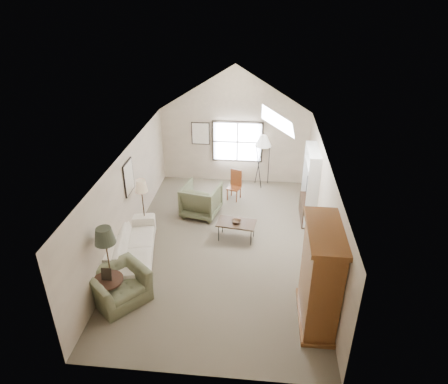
# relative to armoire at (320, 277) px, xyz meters

# --- Properties ---
(room_shell) EXTENTS (5.01, 8.01, 4.00)m
(room_shell) POSITION_rel_armoire_xyz_m (-2.18, 2.40, 2.11)
(room_shell) COLOR brown
(room_shell) RESTS_ON ground
(window) EXTENTS (1.72, 0.08, 1.42)m
(window) POSITION_rel_armoire_xyz_m (-2.08, 6.36, 0.35)
(window) COLOR black
(window) RESTS_ON room_shell
(skylight) EXTENTS (0.80, 1.20, 0.52)m
(skylight) POSITION_rel_armoire_xyz_m (-0.88, 3.30, 2.12)
(skylight) COLOR white
(skylight) RESTS_ON room_shell
(wall_art) EXTENTS (1.97, 3.71, 0.88)m
(wall_art) POSITION_rel_armoire_xyz_m (-4.06, 4.34, 0.63)
(wall_art) COLOR black
(wall_art) RESTS_ON room_shell
(armoire) EXTENTS (0.60, 1.50, 2.20)m
(armoire) POSITION_rel_armoire_xyz_m (0.00, 0.00, 0.00)
(armoire) COLOR brown
(armoire) RESTS_ON ground
(tv_alcove) EXTENTS (0.32, 1.30, 2.10)m
(tv_alcove) POSITION_rel_armoire_xyz_m (0.16, 4.00, 0.05)
(tv_alcove) COLOR white
(tv_alcove) RESTS_ON ground
(media_console) EXTENTS (0.34, 1.18, 0.60)m
(media_console) POSITION_rel_armoire_xyz_m (0.14, 4.00, -0.80)
(media_console) COLOR #382316
(media_console) RESTS_ON ground
(tv_panel) EXTENTS (0.05, 0.90, 0.55)m
(tv_panel) POSITION_rel_armoire_xyz_m (0.14, 4.00, -0.18)
(tv_panel) COLOR black
(tv_panel) RESTS_ON media_console
(sofa) EXTENTS (1.55, 2.81, 0.78)m
(sofa) POSITION_rel_armoire_xyz_m (-4.38, 1.60, -0.71)
(sofa) COLOR silver
(sofa) RESTS_ON ground
(armchair_near) EXTENTS (1.52, 1.53, 0.75)m
(armchair_near) POSITION_rel_armoire_xyz_m (-4.21, 0.15, -0.72)
(armchair_near) COLOR #606043
(armchair_near) RESTS_ON ground
(armchair_far) EXTENTS (1.24, 1.26, 0.97)m
(armchair_far) POSITION_rel_armoire_xyz_m (-2.98, 3.97, -0.62)
(armchair_far) COLOR #5E5E42
(armchair_far) RESTS_ON ground
(coffee_table) EXTENTS (1.09, 0.70, 0.52)m
(coffee_table) POSITION_rel_armoire_xyz_m (-1.84, 2.74, -0.84)
(coffee_table) COLOR #312314
(coffee_table) RESTS_ON ground
(bowl) EXTENTS (0.28, 0.28, 0.06)m
(bowl) POSITION_rel_armoire_xyz_m (-1.84, 2.74, -0.55)
(bowl) COLOR #382016
(bowl) RESTS_ON coffee_table
(side_table) EXTENTS (0.79, 0.79, 0.67)m
(side_table) POSITION_rel_armoire_xyz_m (-4.38, 0.00, -0.77)
(side_table) COLOR #341F15
(side_table) RESTS_ON ground
(side_chair) EXTENTS (0.48, 0.48, 0.98)m
(side_chair) POSITION_rel_armoire_xyz_m (-2.08, 4.99, -0.61)
(side_chair) COLOR brown
(side_chair) RESTS_ON ground
(tripod_lamp) EXTENTS (0.63, 0.63, 1.84)m
(tripod_lamp) POSITION_rel_armoire_xyz_m (-1.21, 6.10, -0.18)
(tripod_lamp) COLOR white
(tripod_lamp) RESTS_ON ground
(dark_lamp) EXTENTS (0.52, 0.52, 1.85)m
(dark_lamp) POSITION_rel_armoire_xyz_m (-4.38, 0.20, -0.17)
(dark_lamp) COLOR #26291D
(dark_lamp) RESTS_ON ground
(tan_lamp) EXTENTS (0.39, 0.39, 1.67)m
(tan_lamp) POSITION_rel_armoire_xyz_m (-4.38, 2.80, -0.27)
(tan_lamp) COLOR tan
(tan_lamp) RESTS_ON ground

